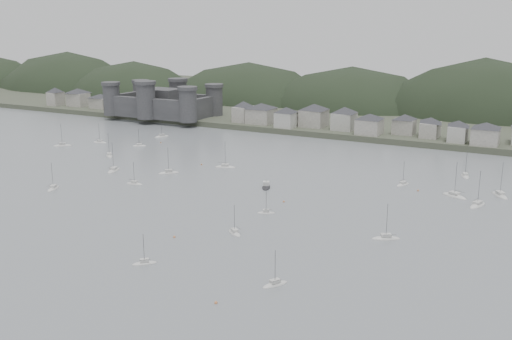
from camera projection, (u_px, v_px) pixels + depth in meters
The scene contains 9 objects.
ground at pixel (115, 258), 144.04m from camera, with size 900.00×900.00×0.00m, color slate.
far_shore_land at pixel (407, 107), 396.12m from camera, with size 900.00×250.00×3.00m, color #383D2D.
forested_ridge at pixel (403, 132), 375.14m from camera, with size 851.55×103.94×102.57m.
castle at pixel (163, 102), 349.93m from camera, with size 66.00×43.00×20.00m.
waterfront_town at pixel (456, 128), 275.75m from camera, with size 451.48×28.46×12.92m.
sailboat_lead at pixel (403, 185), 209.53m from camera, with size 4.49×7.29×9.53m.
moored_fleet at pixel (246, 185), 209.28m from camera, with size 238.20×163.06×13.05m.
motor_launch_far at pixel (266, 187), 206.20m from camera, with size 5.86×8.50×3.91m.
mooring_buoys at pixel (240, 196), 195.29m from camera, with size 193.78×131.57×0.70m.
Camera 1 is at (94.26, -101.93, 56.57)m, focal length 40.52 mm.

